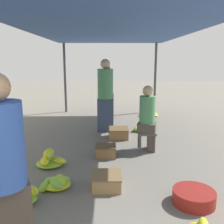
% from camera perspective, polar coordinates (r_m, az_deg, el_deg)
% --- Properties ---
extents(canopy_post_back_left, '(0.08, 0.08, 2.31)m').
position_cam_1_polar(canopy_post_back_left, '(8.60, -10.69, 7.61)').
color(canopy_post_back_left, '#4C4C51').
rests_on(canopy_post_back_left, ground).
extents(canopy_post_back_right, '(0.08, 0.08, 2.31)m').
position_cam_1_polar(canopy_post_back_right, '(8.63, 9.85, 7.66)').
color(canopy_post_back_right, '#4C4C51').
rests_on(canopy_post_back_right, ground).
extents(canopy_tarp, '(3.44, 7.26, 0.04)m').
position_cam_1_polar(canopy_tarp, '(5.06, -0.10, 18.41)').
color(canopy_tarp, '#33569E').
rests_on(canopy_tarp, canopy_post_front_left).
extents(vendor_foreground, '(0.48, 0.48, 1.66)m').
position_cam_1_polar(vendor_foreground, '(2.19, -23.55, -13.03)').
color(vendor_foreground, '#4C4238').
rests_on(vendor_foreground, ground).
extents(stool, '(0.34, 0.34, 0.38)m').
position_cam_1_polar(stool, '(4.94, 7.89, -5.29)').
color(stool, '#4C4C4C').
rests_on(stool, ground).
extents(vendor_seated, '(0.42, 0.42, 1.28)m').
position_cam_1_polar(vendor_seated, '(4.85, 8.20, -1.28)').
color(vendor_seated, '#4C4238').
rests_on(vendor_seated, ground).
extents(basin_black, '(0.52, 0.52, 0.17)m').
position_cam_1_polar(basin_black, '(3.41, 18.18, -17.97)').
color(basin_black, maroon).
rests_on(basin_black, ground).
extents(banana_pile_left_0, '(0.49, 0.41, 0.26)m').
position_cam_1_polar(banana_pile_left_0, '(3.44, -20.07, -17.56)').
color(banana_pile_left_0, '#C4D329').
rests_on(banana_pile_left_0, ground).
extents(banana_pile_left_1, '(0.43, 0.54, 0.18)m').
position_cam_1_polar(banana_pile_left_1, '(3.69, -12.57, -15.49)').
color(banana_pile_left_1, '#8EBD33').
rests_on(banana_pile_left_1, ground).
extents(banana_pile_left_2, '(0.54, 0.47, 0.31)m').
position_cam_1_polar(banana_pile_left_2, '(4.35, -14.02, -10.46)').
color(banana_pile_left_2, '#CED727').
rests_on(banana_pile_left_2, ground).
extents(banana_pile_right_1, '(0.53, 0.56, 0.16)m').
position_cam_1_polar(banana_pile_right_1, '(6.30, 7.25, -3.78)').
color(banana_pile_right_1, '#79B536').
rests_on(banana_pile_right_1, ground).
extents(banana_pile_right_2, '(0.63, 0.59, 0.23)m').
position_cam_1_polar(banana_pile_right_2, '(8.02, 8.49, -0.45)').
color(banana_pile_right_2, '#90BE32').
rests_on(banana_pile_right_2, ground).
extents(crate_near, '(0.41, 0.41, 0.20)m').
position_cam_1_polar(crate_near, '(3.59, -1.22, -15.48)').
color(crate_near, '#9E7A4C').
rests_on(crate_near, ground).
extents(crate_mid, '(0.45, 0.45, 0.23)m').
position_cam_1_polar(crate_mid, '(5.72, 1.45, -4.81)').
color(crate_mid, olive).
rests_on(crate_mid, ground).
extents(crate_far, '(0.38, 0.38, 0.21)m').
position_cam_1_polar(crate_far, '(4.65, -1.46, -8.87)').
color(crate_far, brown).
rests_on(crate_far, ground).
extents(shopper_walking_mid, '(0.43, 0.43, 1.59)m').
position_cam_1_polar(shopper_walking_mid, '(7.74, -1.13, 4.93)').
color(shopper_walking_mid, '#2D2D33').
rests_on(shopper_walking_mid, ground).
extents(shopper_walking_far, '(0.40, 0.38, 1.78)m').
position_cam_1_polar(shopper_walking_far, '(6.11, -1.52, 4.01)').
color(shopper_walking_far, '#384766').
rests_on(shopper_walking_far, ground).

